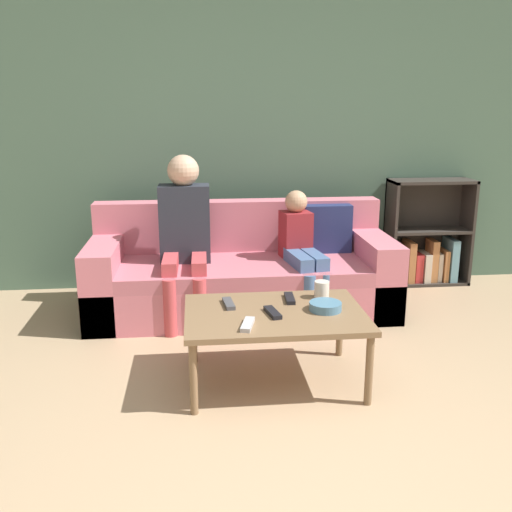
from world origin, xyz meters
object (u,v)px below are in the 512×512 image
at_px(tv_remote_0, 229,304).
at_px(snack_bowl, 325,306).
at_px(cup_near, 322,290).
at_px(coffee_table, 275,318).
at_px(bookshelf, 425,244).
at_px(person_child, 302,248).
at_px(tv_remote_2, 290,298).
at_px(tv_remote_3, 248,325).
at_px(tv_remote_1, 273,313).
at_px(person_adult, 185,226).
at_px(couch, 243,275).

relative_size(tv_remote_0, snack_bowl, 1.00).
bearing_deg(cup_near, coffee_table, -146.55).
distance_m(bookshelf, person_child, 1.35).
relative_size(tv_remote_0, tv_remote_2, 1.01).
relative_size(bookshelf, tv_remote_2, 5.09).
relative_size(person_child, tv_remote_2, 5.09).
bearing_deg(tv_remote_3, cup_near, 54.79).
bearing_deg(person_child, tv_remote_1, -117.37).
bearing_deg(coffee_table, tv_remote_0, 152.80).
bearing_deg(cup_near, person_adult, 131.16).
relative_size(person_child, snack_bowl, 5.06).
bearing_deg(coffee_table, cup_near, 33.45).
bearing_deg(couch, person_adult, -170.17).
distance_m(person_child, tv_remote_3, 1.32).
bearing_deg(person_adult, couch, 10.71).
relative_size(person_adult, tv_remote_3, 6.45).
xyz_separation_m(tv_remote_2, tv_remote_3, (-0.27, -0.37, 0.00)).
relative_size(person_adult, tv_remote_0, 6.54).
height_order(coffee_table, person_adult, person_adult).
distance_m(couch, coffee_table, 1.17).
bearing_deg(tv_remote_0, snack_bowl, -20.50).
bearing_deg(coffee_table, snack_bowl, -1.79).
height_order(coffee_table, tv_remote_0, tv_remote_0).
distance_m(tv_remote_2, snack_bowl, 0.24).
distance_m(person_adult, tv_remote_1, 1.24).
bearing_deg(tv_remote_2, tv_remote_1, -117.14).
xyz_separation_m(couch, tv_remote_3, (-0.09, -1.35, 0.16)).
bearing_deg(person_child, bookshelf, 19.49).
bearing_deg(tv_remote_3, person_adult, 118.49).
relative_size(cup_near, tv_remote_1, 0.55).
height_order(tv_remote_0, tv_remote_3, same).
height_order(coffee_table, cup_near, cup_near).
height_order(person_adult, tv_remote_0, person_adult).
xyz_separation_m(tv_remote_2, snack_bowl, (0.16, -0.18, 0.01)).
height_order(couch, person_adult, person_adult).
bearing_deg(tv_remote_1, coffee_table, 56.16).
bearing_deg(tv_remote_3, tv_remote_1, 60.91).
xyz_separation_m(person_adult, person_child, (0.82, -0.06, -0.16)).
bearing_deg(bookshelf, coffee_table, -132.12).
height_order(couch, tv_remote_1, couch).
bearing_deg(tv_remote_1, bookshelf, 37.06).
bearing_deg(couch, tv_remote_2, -79.63).
height_order(cup_near, tv_remote_2, cup_near).
xyz_separation_m(tv_remote_0, snack_bowl, (0.51, -0.13, 0.01)).
xyz_separation_m(person_child, snack_bowl, (-0.06, -1.04, -0.06)).
height_order(cup_near, tv_remote_1, cup_near).
bearing_deg(tv_remote_1, snack_bowl, -4.74).
bearing_deg(couch, tv_remote_1, -87.37).
distance_m(bookshelf, tv_remote_0, 2.34).
relative_size(person_adult, tv_remote_2, 6.61).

